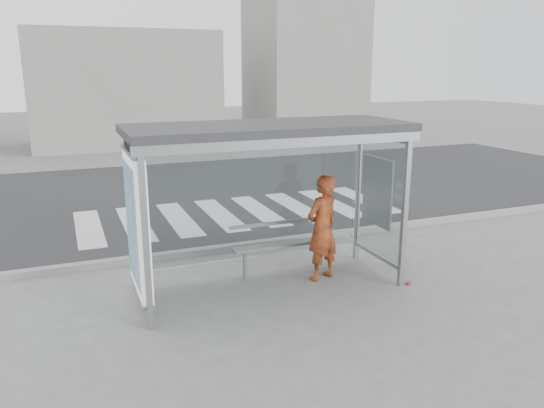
{
  "coord_description": "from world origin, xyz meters",
  "views": [
    {
      "loc": [
        -2.91,
        -7.34,
        3.42
      ],
      "look_at": [
        0.12,
        0.2,
        1.33
      ],
      "focal_mm": 35.0,
      "sensor_mm": 36.0,
      "label": 1
    }
  ],
  "objects": [
    {
      "name": "ground",
      "position": [
        0.0,
        0.0,
        0.0
      ],
      "size": [
        80.0,
        80.0,
        0.0
      ],
      "primitive_type": "plane",
      "color": "slate",
      "rests_on": "ground"
    },
    {
      "name": "road",
      "position": [
        0.0,
        7.0,
        0.0
      ],
      "size": [
        30.0,
        10.0,
        0.01
      ],
      "primitive_type": "cube",
      "color": "#28272A",
      "rests_on": "ground"
    },
    {
      "name": "curb",
      "position": [
        0.0,
        1.95,
        0.06
      ],
      "size": [
        30.0,
        0.18,
        0.12
      ],
      "primitive_type": "cube",
      "color": "gray",
      "rests_on": "ground"
    },
    {
      "name": "crosswalk",
      "position": [
        1.0,
        4.5,
        0.0
      ],
      "size": [
        7.55,
        3.0,
        0.0
      ],
      "color": "silver",
      "rests_on": "ground"
    },
    {
      "name": "bus_shelter",
      "position": [
        -0.37,
        0.06,
        1.98
      ],
      "size": [
        4.25,
        1.65,
        2.62
      ],
      "color": "gray",
      "rests_on": "ground"
    },
    {
      "name": "building_center",
      "position": [
        0.0,
        18.0,
        2.5
      ],
      "size": [
        8.0,
        5.0,
        5.0
      ],
      "primitive_type": "cube",
      "color": "gray",
      "rests_on": "ground"
    },
    {
      "name": "building_right",
      "position": [
        9.0,
        18.0,
        3.5
      ],
      "size": [
        5.0,
        5.0,
        7.0
      ],
      "primitive_type": "cube",
      "color": "gray",
      "rests_on": "ground"
    },
    {
      "name": "person",
      "position": [
        0.94,
        0.04,
        0.88
      ],
      "size": [
        0.75,
        0.61,
        1.76
      ],
      "primitive_type": "imported",
      "rotation": [
        0.0,
        0.0,
        3.48
      ],
      "color": "orange",
      "rests_on": "ground"
    },
    {
      "name": "bench",
      "position": [
        0.41,
        0.5,
        0.53
      ],
      "size": [
        1.72,
        0.32,
        0.89
      ],
      "color": "slate",
      "rests_on": "ground"
    },
    {
      "name": "soda_can",
      "position": [
        2.14,
        -0.72,
        0.03
      ],
      "size": [
        0.12,
        0.11,
        0.06
      ],
      "primitive_type": "cylinder",
      "rotation": [
        0.0,
        1.57,
        0.56
      ],
      "color": "#BF3848",
      "rests_on": "ground"
    }
  ]
}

